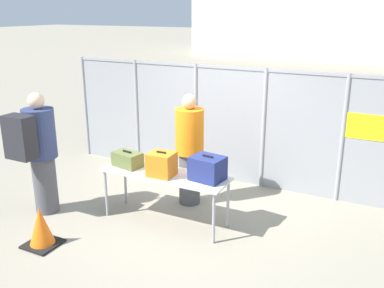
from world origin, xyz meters
The scene contains 11 objects.
ground_plane centered at (0.00, 0.00, 0.00)m, with size 120.00×120.00×0.00m, color gray.
fence_section centered at (0.02, 1.78, 1.08)m, with size 6.53×0.07×2.08m.
inspection_table centered at (-0.19, -0.13, 0.69)m, with size 1.89×0.61×0.76m.
suitcase_olive centered at (-0.83, -0.14, 0.87)m, with size 0.47×0.34×0.24m.
suitcase_orange centered at (-0.19, -0.22, 0.93)m, with size 0.37×0.34×0.36m.
suitcase_navy centered at (0.45, -0.06, 0.92)m, with size 0.48×0.41×0.35m.
traveler_hooded centered at (-2.00, -0.74, 1.03)m, with size 0.46×0.72×1.87m.
security_worker_near centered at (-0.17, 0.60, 0.92)m, with size 0.44×0.44×1.79m.
utility_trailer centered at (1.38, 3.99, 0.39)m, with size 4.37×1.91×0.66m.
distant_hangar centered at (-1.61, 25.26, 2.72)m, with size 17.36×9.44×5.44m.
traffic_cone centered at (-1.31, -1.45, 0.25)m, with size 0.43×0.43×0.54m.
Camera 1 is at (2.74, -5.03, 3.01)m, focal length 40.00 mm.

